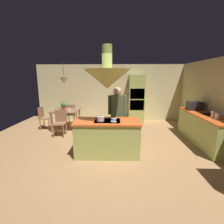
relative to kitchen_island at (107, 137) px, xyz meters
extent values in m
plane|color=#AD7F51|center=(0.00, 0.20, -0.46)|extent=(8.16, 8.16, 0.00)
cube|color=beige|center=(0.00, 3.65, 0.82)|extent=(6.80, 0.10, 2.55)
cube|color=#A8B259|center=(0.00, 0.00, -0.02)|extent=(1.59, 0.75, 0.86)
cube|color=#E05B23|center=(0.00, 0.00, 0.43)|extent=(1.65, 0.81, 0.04)
cube|color=black|center=(0.00, 0.00, 0.44)|extent=(0.64, 0.52, 0.01)
cylinder|color=#B2B2B7|center=(-0.16, -0.13, 0.46)|extent=(0.15, 0.15, 0.02)
cylinder|color=#B2B2B7|center=(0.16, -0.13, 0.46)|extent=(0.15, 0.15, 0.02)
cylinder|color=#B2B2B7|center=(-0.16, 0.13, 0.46)|extent=(0.15, 0.15, 0.02)
cylinder|color=#B2B2B7|center=(0.16, 0.13, 0.46)|extent=(0.15, 0.15, 0.02)
cube|color=#A8B259|center=(2.84, 0.80, -0.02)|extent=(0.62, 2.35, 0.86)
cube|color=#E05B23|center=(2.84, 0.80, 0.43)|extent=(0.66, 2.39, 0.04)
cube|color=#B2B2B7|center=(3.00, 0.80, 0.37)|extent=(0.48, 0.36, 0.16)
cube|color=#A8B259|center=(1.10, 3.25, 0.58)|extent=(0.66, 0.62, 2.08)
cube|color=black|center=(1.10, 2.96, 0.84)|extent=(0.60, 0.04, 0.44)
cube|color=black|center=(1.10, 2.96, 0.36)|extent=(0.60, 0.04, 0.44)
cube|color=#926345|center=(-1.70, 2.10, 0.28)|extent=(0.96, 0.93, 0.04)
cylinder|color=#926345|center=(-2.12, 1.70, -0.10)|extent=(0.06, 0.06, 0.72)
cylinder|color=#926345|center=(-1.28, 1.70, -0.10)|extent=(0.06, 0.06, 0.72)
cylinder|color=#926345|center=(-2.12, 2.50, -0.10)|extent=(0.06, 0.06, 0.72)
cylinder|color=#926345|center=(-1.28, 2.50, -0.10)|extent=(0.06, 0.06, 0.72)
cylinder|color=tan|center=(0.16, 0.68, -0.04)|extent=(0.14, 0.14, 0.84)
cylinder|color=tan|center=(0.34, 0.68, -0.04)|extent=(0.14, 0.14, 0.84)
cube|color=#4C6042|center=(0.25, 0.68, 0.70)|extent=(0.36, 0.22, 0.64)
cylinder|color=#4C6042|center=(0.03, 0.68, 0.73)|extent=(0.09, 0.09, 0.55)
cylinder|color=#4C6042|center=(0.47, 0.68, 0.73)|extent=(0.09, 0.09, 0.55)
sphere|color=tan|center=(0.25, 0.68, 1.13)|extent=(0.23, 0.23, 0.23)
cone|color=#A8B259|center=(0.00, 0.00, 1.47)|extent=(1.10, 1.10, 0.45)
cylinder|color=#A8B259|center=(0.00, 0.00, 1.97)|extent=(0.24, 0.24, 0.55)
cone|color=beige|center=(-1.70, 2.10, 1.40)|extent=(0.32, 0.32, 0.22)
cylinder|color=black|center=(-1.70, 2.10, 1.81)|extent=(0.01, 0.01, 0.60)
cube|color=#926345|center=(-1.70, 1.34, -0.02)|extent=(0.40, 0.40, 0.04)
cube|color=#926345|center=(-1.70, 1.52, 0.20)|extent=(0.40, 0.04, 0.42)
cylinder|color=#926345|center=(-1.87, 1.17, -0.24)|extent=(0.04, 0.04, 0.43)
cylinder|color=#926345|center=(-1.53, 1.17, -0.24)|extent=(0.04, 0.04, 0.43)
cylinder|color=#926345|center=(-1.87, 1.51, -0.24)|extent=(0.04, 0.04, 0.43)
cylinder|color=#926345|center=(-1.53, 1.51, -0.24)|extent=(0.04, 0.04, 0.43)
cube|color=#926345|center=(-1.70, 2.86, -0.02)|extent=(0.40, 0.40, 0.04)
cube|color=#926345|center=(-1.70, 2.68, 0.20)|extent=(0.40, 0.04, 0.42)
cylinder|color=#926345|center=(-1.53, 3.03, -0.24)|extent=(0.04, 0.04, 0.43)
cylinder|color=#926345|center=(-1.87, 3.03, -0.24)|extent=(0.04, 0.04, 0.43)
cylinder|color=#926345|center=(-1.53, 2.69, -0.24)|extent=(0.04, 0.04, 0.43)
cylinder|color=#926345|center=(-1.87, 2.69, -0.24)|extent=(0.04, 0.04, 0.43)
cube|color=#926345|center=(-2.48, 2.10, -0.02)|extent=(0.40, 0.40, 0.04)
cube|color=#926345|center=(-2.66, 2.10, 0.20)|extent=(0.04, 0.40, 0.42)
cylinder|color=#926345|center=(-2.31, 1.93, -0.24)|extent=(0.04, 0.04, 0.43)
cylinder|color=#926345|center=(-2.31, 2.27, -0.24)|extent=(0.04, 0.04, 0.43)
cylinder|color=#926345|center=(-2.65, 1.93, -0.24)|extent=(0.04, 0.04, 0.43)
cylinder|color=#926345|center=(-2.65, 2.27, -0.24)|extent=(0.04, 0.04, 0.43)
cylinder|color=#99382D|center=(-1.76, 2.06, 0.36)|extent=(0.14, 0.14, 0.12)
sphere|color=#2D722D|center=(-1.76, 2.06, 0.50)|extent=(0.20, 0.20, 0.20)
cylinder|color=white|center=(-1.50, 1.87, 0.35)|extent=(0.07, 0.07, 0.09)
cylinder|color=silver|center=(2.84, 0.21, 0.52)|extent=(0.12, 0.12, 0.14)
cylinder|color=silver|center=(2.84, 0.39, 0.53)|extent=(0.13, 0.13, 0.17)
cube|color=#232326|center=(2.84, 1.50, 0.59)|extent=(0.46, 0.36, 0.28)
cylinder|color=#B2B2B7|center=(-0.16, -0.13, 0.53)|extent=(0.18, 0.18, 0.12)
camera|label=1|loc=(0.22, -4.02, 1.50)|focal=26.53mm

